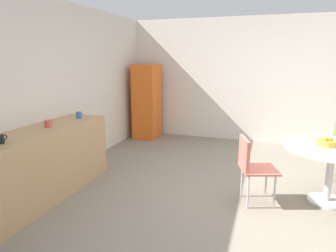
% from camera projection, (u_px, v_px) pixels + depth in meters
% --- Properties ---
extents(ground_plane, '(6.00, 6.00, 0.00)m').
position_uv_depth(ground_plane, '(259.00, 204.00, 3.70)').
color(ground_plane, gray).
extents(wall_back, '(6.00, 0.10, 2.60)m').
position_uv_depth(wall_back, '(51.00, 91.00, 4.35)').
color(wall_back, silver).
rests_on(wall_back, ground_plane).
extents(wall_side_right, '(0.10, 6.00, 2.60)m').
position_uv_depth(wall_side_right, '(269.00, 81.00, 6.18)').
color(wall_side_right, silver).
rests_on(wall_side_right, ground_plane).
extents(counter_block, '(2.15, 0.60, 0.90)m').
position_uv_depth(counter_block, '(42.00, 164.00, 3.79)').
color(counter_block, tan).
rests_on(counter_block, ground_plane).
extents(locker_cabinet, '(0.60, 0.50, 1.63)m').
position_uv_depth(locker_cabinet, '(147.00, 101.00, 6.67)').
color(locker_cabinet, orange).
rests_on(locker_cabinet, ground_plane).
extents(round_table, '(1.11, 1.11, 0.72)m').
position_uv_depth(round_table, '(331.00, 157.00, 3.62)').
color(round_table, silver).
rests_on(round_table, ground_plane).
extents(chair_coral, '(0.53, 0.53, 0.83)m').
position_uv_depth(chair_coral, '(251.00, 163.00, 3.64)').
color(chair_coral, silver).
rests_on(chair_coral, ground_plane).
extents(fruit_bowl, '(0.24, 0.24, 0.11)m').
position_uv_depth(fruit_bowl, '(326.00, 142.00, 3.64)').
color(fruit_bowl, gold).
rests_on(fruit_bowl, round_table).
extents(mug_white, '(0.13, 0.08, 0.09)m').
position_uv_depth(mug_white, '(0.00, 139.00, 3.09)').
color(mug_white, black).
rests_on(mug_white, counter_block).
extents(mug_green, '(0.13, 0.08, 0.09)m').
position_uv_depth(mug_green, '(48.00, 124.00, 3.81)').
color(mug_green, '#D84C4C').
rests_on(mug_green, counter_block).
extents(mug_red, '(0.13, 0.08, 0.09)m').
position_uv_depth(mug_red, '(79.00, 115.00, 4.39)').
color(mug_red, '#3F66BF').
rests_on(mug_red, counter_block).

